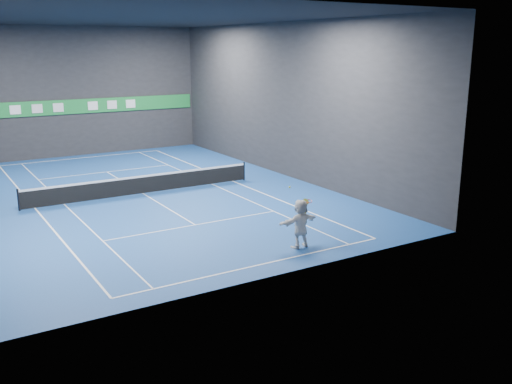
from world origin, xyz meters
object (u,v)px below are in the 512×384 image
tennis_ball (290,187)px  tennis_racket (308,203)px  player (300,224)px  tennis_net (143,184)px

tennis_ball → tennis_racket: (0.72, -0.19, -0.68)m
player → tennis_ball: size_ratio=25.77×
player → tennis_racket: 0.85m
tennis_net → tennis_racket: bearing=-76.7°
player → tennis_ball: tennis_ball is taller
tennis_ball → tennis_net: size_ratio=0.01×
player → tennis_ball: 1.51m
player → tennis_ball: bearing=-37.9°
tennis_ball → tennis_net: tennis_ball is taller
tennis_ball → tennis_racket: bearing=-15.0°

